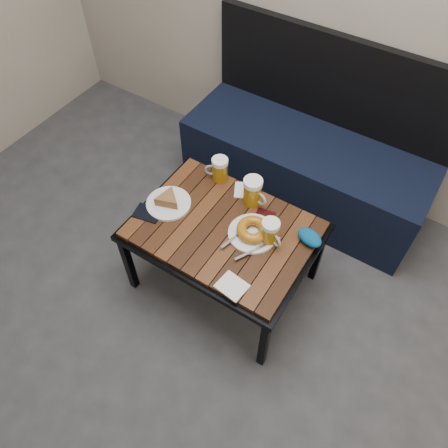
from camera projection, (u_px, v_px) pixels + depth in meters
The scene contains 12 objects.
bench at pixel (306, 162), 2.54m from camera, with size 1.40×0.50×0.95m.
cafe_table at pixel (224, 233), 2.03m from camera, with size 0.84×0.62×0.47m.
beer_mug_left at pixel (219, 169), 2.14m from camera, with size 0.12×0.10×0.13m.
beer_mug_centre at pixel (253, 191), 2.04m from camera, with size 0.14×0.10×0.15m.
beer_mug_right at pixel (270, 232), 1.90m from camera, with size 0.12×0.10×0.13m.
plate_pie at pixel (168, 201), 2.06m from camera, with size 0.21×0.21×0.06m.
plate_bagel at pixel (253, 231), 1.95m from camera, with size 0.24×0.28×0.06m.
napkin_left at pixel (245, 190), 2.13m from camera, with size 0.14×0.14×0.01m.
napkin_right at pixel (232, 286), 1.81m from camera, with size 0.13×0.11×0.01m.
passport_navy at pixel (148, 213), 2.05m from camera, with size 0.09×0.13×0.01m, color black.
passport_burgundy at pixel (263, 220), 2.02m from camera, with size 0.09×0.12×0.01m, color black.
knit_pouch at pixel (310, 237), 1.93m from camera, with size 0.12×0.08×0.05m, color navy.
Camera 1 is at (0.48, -0.04, 2.06)m, focal length 35.00 mm.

